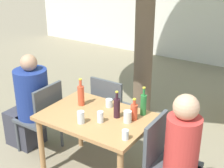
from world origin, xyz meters
TOP-DOWN VIEW (x-y plane):
  - cafe_building_wall at (0.00, 4.44)m, footprint 10.00×0.08m
  - dining_table_front at (0.00, 0.00)m, footprint 1.13×0.79m
  - patio_chair_0 at (-0.80, 0.00)m, footprint 0.44×0.44m
  - patio_chair_1 at (0.80, 0.00)m, footprint 0.44×0.44m
  - patio_chair_2 at (-0.23, 0.63)m, footprint 0.44×0.44m
  - person_seated_0 at (-1.02, -0.00)m, footprint 0.60×0.39m
  - person_seated_1 at (1.03, -0.00)m, footprint 0.56×0.31m
  - soda_bottle_0 at (-0.29, 0.11)m, footprint 0.07×0.07m
  - soda_bottle_1 at (0.37, 0.15)m, footprint 0.07×0.07m
  - wine_bottle_2 at (0.20, 0.09)m, footprint 0.07×0.07m
  - green_bottle_3 at (0.40, 0.29)m, footprint 0.06×0.06m
  - drinking_glass_0 at (-0.04, -0.21)m, footprint 0.07×0.07m
  - drinking_glass_1 at (0.48, -0.22)m, footprint 0.06×0.06m
  - drinking_glass_2 at (-0.00, 0.24)m, footprint 0.08×0.08m
  - drinking_glass_3 at (0.11, -0.09)m, footprint 0.06×0.06m
  - drinking_glass_4 at (0.34, 0.06)m, footprint 0.08×0.08m

SIDE VIEW (x-z plane):
  - patio_chair_0 at x=-0.80m, z-range 0.06..0.97m
  - patio_chair_1 at x=0.80m, z-range 0.06..0.97m
  - patio_chair_2 at x=-0.23m, z-range 0.06..0.97m
  - person_seated_1 at x=1.03m, z-range -0.06..1.15m
  - person_seated_0 at x=-1.02m, z-range -0.05..1.19m
  - dining_table_front at x=0.00m, z-range 0.27..1.01m
  - drinking_glass_2 at x=0.00m, z-range 0.74..0.83m
  - drinking_glass_1 at x=0.48m, z-range 0.74..0.83m
  - drinking_glass_3 at x=0.11m, z-range 0.74..0.86m
  - drinking_glass_4 at x=0.34m, z-range 0.74..0.86m
  - drinking_glass_0 at x=-0.04m, z-range 0.74..0.87m
  - soda_bottle_1 at x=0.37m, z-range 0.71..0.94m
  - wine_bottle_2 at x=0.20m, z-range 0.71..1.00m
  - green_bottle_3 at x=0.40m, z-range 0.71..1.02m
  - soda_bottle_0 at x=-0.29m, z-range 0.70..1.02m
  - cafe_building_wall at x=0.00m, z-range 0.00..2.80m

